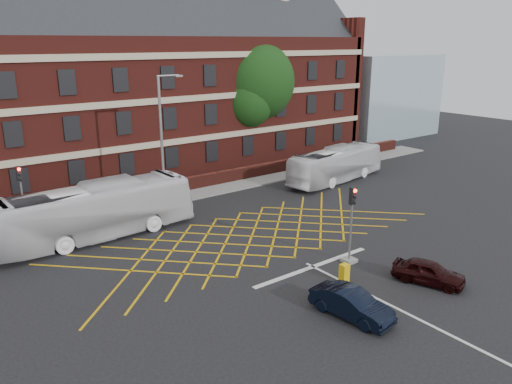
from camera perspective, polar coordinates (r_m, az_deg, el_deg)
ground at (r=29.65m, az=1.84°, el=-6.23°), size 120.00×120.00×0.00m
victorian_building at (r=46.67m, az=-15.47°, el=11.63°), size 51.00×12.17×20.40m
boundary_wall at (r=39.80m, az=-10.03°, el=0.46°), size 56.00×0.50×1.10m
far_pavement at (r=39.09m, az=-9.32°, el=-0.56°), size 60.00×3.00×0.12m
glass_block at (r=66.67m, az=13.47°, el=10.74°), size 14.00×10.00×10.00m
box_junction_hatching at (r=31.10m, az=-0.49°, el=-5.07°), size 8.22×8.22×0.02m
stop_line at (r=27.26m, az=6.53°, el=-8.47°), size 8.00×0.30×0.02m
centre_line at (r=23.59m, az=17.78°, el=-13.53°), size 0.15×14.00×0.02m
bus_left at (r=31.84m, az=-17.94°, el=-2.14°), size 12.31×3.19×3.41m
bus_right at (r=43.37m, az=9.13°, el=3.10°), size 10.69×3.87×2.91m
car_navy at (r=22.72m, az=10.85°, el=-12.43°), size 1.83×3.97×1.26m
car_maroon at (r=26.60m, az=19.12°, el=-8.63°), size 2.58×3.79×1.20m
deciduous_tree at (r=48.86m, az=-0.19°, el=11.90°), size 7.83×7.67×11.76m
traffic_light_near at (r=27.45m, az=10.77°, el=-4.51°), size 0.70×0.70×4.27m
traffic_light_far at (r=34.47m, az=-25.02°, el=-1.39°), size 0.70×0.70×4.27m
street_lamp at (r=34.47m, az=-10.47°, el=2.66°), size 2.25×1.00×9.53m
direction_signs at (r=34.53m, az=-26.63°, el=-2.25°), size 1.10×0.16×2.20m
utility_cabinet at (r=25.72m, az=10.06°, el=-9.11°), size 0.42×0.38×0.95m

